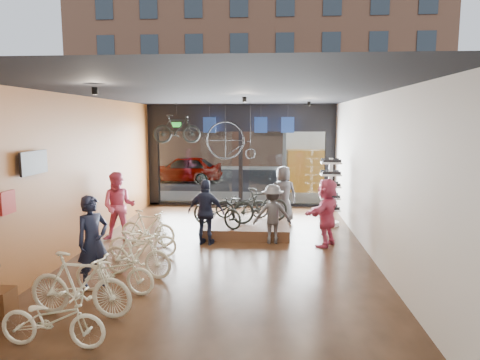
# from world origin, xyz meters

# --- Properties ---
(ground_plane) EXTENTS (7.00, 12.00, 0.04)m
(ground_plane) POSITION_xyz_m (0.00, 0.00, -0.02)
(ground_plane) COLOR black
(ground_plane) RESTS_ON ground
(ceiling) EXTENTS (7.00, 12.00, 0.04)m
(ceiling) POSITION_xyz_m (0.00, 0.00, 3.82)
(ceiling) COLOR black
(ceiling) RESTS_ON ground
(wall_left) EXTENTS (0.04, 12.00, 3.80)m
(wall_left) POSITION_xyz_m (-3.52, 0.00, 1.90)
(wall_left) COLOR #A5572F
(wall_left) RESTS_ON ground
(wall_right) EXTENTS (0.04, 12.00, 3.80)m
(wall_right) POSITION_xyz_m (3.52, 0.00, 1.90)
(wall_right) COLOR beige
(wall_right) RESTS_ON ground
(wall_back) EXTENTS (7.00, 0.04, 3.80)m
(wall_back) POSITION_xyz_m (0.00, -6.02, 1.90)
(wall_back) COLOR beige
(wall_back) RESTS_ON ground
(storefront) EXTENTS (7.00, 0.26, 3.80)m
(storefront) POSITION_xyz_m (0.00, 6.00, 1.90)
(storefront) COLOR black
(storefront) RESTS_ON ground
(exit_sign) EXTENTS (0.35, 0.06, 0.18)m
(exit_sign) POSITION_xyz_m (-2.40, 5.88, 3.05)
(exit_sign) COLOR #198C26
(exit_sign) RESTS_ON storefront
(street_road) EXTENTS (30.00, 18.00, 0.02)m
(street_road) POSITION_xyz_m (0.00, 15.00, -0.01)
(street_road) COLOR black
(street_road) RESTS_ON ground
(sidewalk_near) EXTENTS (30.00, 2.40, 0.12)m
(sidewalk_near) POSITION_xyz_m (0.00, 7.20, 0.06)
(sidewalk_near) COLOR slate
(sidewalk_near) RESTS_ON ground
(sidewalk_far) EXTENTS (30.00, 2.00, 0.12)m
(sidewalk_far) POSITION_xyz_m (0.00, 19.00, 0.06)
(sidewalk_far) COLOR slate
(sidewalk_far) RESTS_ON ground
(opposite_building) EXTENTS (26.00, 5.00, 14.00)m
(opposite_building) POSITION_xyz_m (0.00, 21.50, 7.00)
(opposite_building) COLOR brown
(opposite_building) RESTS_ON ground
(street_car) EXTENTS (4.08, 1.64, 1.39)m
(street_car) POSITION_xyz_m (-3.45, 12.00, 0.69)
(street_car) COLOR gray
(street_car) RESTS_ON street_road
(box_truck) EXTENTS (2.34, 7.03, 2.77)m
(box_truck) POSITION_xyz_m (3.00, 11.00, 1.39)
(box_truck) COLOR silver
(box_truck) RESTS_ON street_road
(floor_bike_0) EXTENTS (1.57, 0.60, 0.82)m
(floor_bike_0) POSITION_xyz_m (-1.94, -4.50, 0.41)
(floor_bike_0) COLOR white
(floor_bike_0) RESTS_ON ground_plane
(floor_bike_1) EXTENTS (1.84, 0.70, 1.08)m
(floor_bike_1) POSITION_xyz_m (-1.97, -3.54, 0.54)
(floor_bike_1) COLOR white
(floor_bike_1) RESTS_ON ground_plane
(floor_bike_2) EXTENTS (1.62, 0.73, 0.82)m
(floor_bike_2) POSITION_xyz_m (-1.77, -2.57, 0.41)
(floor_bike_2) COLOR white
(floor_bike_2) RESTS_ON ground_plane
(floor_bike_3) EXTENTS (1.62, 0.81, 0.94)m
(floor_bike_3) POSITION_xyz_m (-1.61, -1.69, 0.47)
(floor_bike_3) COLOR white
(floor_bike_3) RESTS_ON ground_plane
(floor_bike_4) EXTENTS (1.62, 0.74, 0.82)m
(floor_bike_4) POSITION_xyz_m (-1.85, -0.48, 0.41)
(floor_bike_4) COLOR white
(floor_bike_4) RESTS_ON ground_plane
(floor_bike_5) EXTENTS (1.58, 0.74, 0.91)m
(floor_bike_5) POSITION_xyz_m (-2.03, 0.57, 0.46)
(floor_bike_5) COLOR white
(floor_bike_5) RESTS_ON ground_plane
(display_platform) EXTENTS (2.40, 1.80, 0.30)m
(display_platform) POSITION_xyz_m (0.44, 1.84, 0.15)
(display_platform) COLOR #492C1D
(display_platform) RESTS_ON ground_plane
(display_bike_left) EXTENTS (1.74, 1.42, 0.89)m
(display_bike_left) POSITION_xyz_m (-0.34, 1.40, 0.74)
(display_bike_left) COLOR black
(display_bike_left) RESTS_ON display_platform
(display_bike_mid) EXTENTS (1.76, 1.15, 1.03)m
(display_bike_mid) POSITION_xyz_m (0.85, 1.94, 0.81)
(display_bike_mid) COLOR black
(display_bike_mid) RESTS_ON display_platform
(display_bike_right) EXTENTS (1.63, 0.67, 0.84)m
(display_bike_right) POSITION_xyz_m (0.28, 2.50, 0.72)
(display_bike_right) COLOR black
(display_bike_right) RESTS_ON display_platform
(customer_0) EXTENTS (0.74, 0.78, 1.80)m
(customer_0) POSITION_xyz_m (-2.26, -2.30, 0.90)
(customer_0) COLOR #161C33
(customer_0) RESTS_ON ground_plane
(customer_1) EXTENTS (0.98, 0.81, 1.85)m
(customer_1) POSITION_xyz_m (-2.92, 0.95, 0.92)
(customer_1) COLOR #CC4C72
(customer_1) RESTS_ON ground_plane
(customer_2) EXTENTS (1.06, 0.62, 1.70)m
(customer_2) POSITION_xyz_m (-0.53, 0.72, 0.85)
(customer_2) COLOR #161C33
(customer_2) RESTS_ON ground_plane
(customer_3) EXTENTS (1.05, 0.66, 1.55)m
(customer_3) POSITION_xyz_m (1.18, 0.96, 0.78)
(customer_3) COLOR #3F3F44
(customer_3) RESTS_ON ground_plane
(customer_4) EXTENTS (0.99, 0.77, 1.79)m
(customer_4) POSITION_xyz_m (1.52, 3.37, 0.89)
(customer_4) COLOR #3F3F44
(customer_4) RESTS_ON ground_plane
(customer_5) EXTENTS (1.27, 1.66, 1.75)m
(customer_5) POSITION_xyz_m (2.56, 0.83, 0.87)
(customer_5) COLOR #CC4C72
(customer_5) RESTS_ON ground_plane
(sunglasses_rack) EXTENTS (0.69, 0.60, 2.07)m
(sunglasses_rack) POSITION_xyz_m (2.95, 3.05, 1.04)
(sunglasses_rack) COLOR white
(sunglasses_rack) RESTS_ON ground_plane
(penny_farthing) EXTENTS (1.59, 0.06, 1.27)m
(penny_farthing) POSITION_xyz_m (-0.13, 4.29, 2.50)
(penny_farthing) COLOR black
(penny_farthing) RESTS_ON ceiling
(hung_bike) EXTENTS (1.64, 0.89, 0.95)m
(hung_bike) POSITION_xyz_m (-2.02, 4.20, 2.93)
(hung_bike) COLOR black
(hung_bike) RESTS_ON ceiling
(jersey_left) EXTENTS (0.45, 0.03, 0.55)m
(jersey_left) POSITION_xyz_m (-1.06, 5.20, 3.05)
(jersey_left) COLOR #1E3F99
(jersey_left) RESTS_ON ceiling
(jersey_mid) EXTENTS (0.45, 0.03, 0.55)m
(jersey_mid) POSITION_xyz_m (0.77, 5.20, 3.05)
(jersey_mid) COLOR #1E3F99
(jersey_mid) RESTS_ON ceiling
(jersey_right) EXTENTS (0.45, 0.03, 0.55)m
(jersey_right) POSITION_xyz_m (1.71, 5.20, 3.05)
(jersey_right) COLOR #1E3F99
(jersey_right) RESTS_ON ceiling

